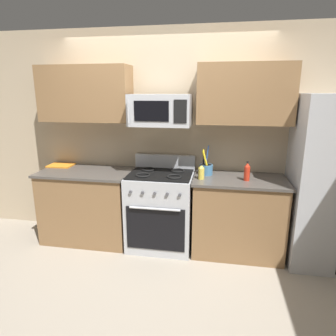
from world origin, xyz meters
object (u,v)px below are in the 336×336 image
(refrigerator, at_px, (336,183))
(bottle_hot_sauce, at_px, (247,172))
(microwave, at_px, (161,110))
(utensil_crock, at_px, (206,169))
(range_oven, at_px, (161,209))
(cutting_board, at_px, (61,165))
(bottle_oil, at_px, (201,172))

(refrigerator, bearing_deg, bottle_hot_sauce, -177.31)
(microwave, xyz_separation_m, bottle_hot_sauce, (0.98, -0.09, -0.65))
(utensil_crock, bearing_deg, range_oven, -168.93)
(cutting_board, height_order, bottle_oil, bottle_oil)
(microwave, bearing_deg, cutting_board, 173.52)
(range_oven, distance_m, refrigerator, 1.96)
(refrigerator, bearing_deg, utensil_crock, 175.02)
(microwave, distance_m, cutting_board, 1.57)
(bottle_oil, bearing_deg, microwave, 165.89)
(range_oven, distance_m, bottle_hot_sauce, 1.12)
(refrigerator, height_order, bottle_hot_sauce, refrigerator)
(microwave, bearing_deg, utensil_crock, 8.17)
(range_oven, relative_size, bottle_oil, 6.09)
(range_oven, height_order, bottle_oil, range_oven)
(bottle_oil, bearing_deg, cutting_board, 171.51)
(range_oven, bearing_deg, microwave, 90.09)
(bottle_hot_sauce, xyz_separation_m, bottle_oil, (-0.50, -0.03, -0.02))
(microwave, relative_size, bottle_oil, 3.85)
(microwave, distance_m, utensil_crock, 0.86)
(refrigerator, distance_m, bottle_oil, 1.43)
(range_oven, bearing_deg, bottle_oil, -11.01)
(cutting_board, xyz_separation_m, bottle_hot_sauce, (2.36, -0.24, 0.09))
(range_oven, bearing_deg, cutting_board, 172.40)
(range_oven, relative_size, cutting_board, 3.50)
(range_oven, distance_m, utensil_crock, 0.74)
(range_oven, height_order, cutting_board, range_oven)
(range_oven, distance_m, cutting_board, 1.46)
(utensil_crock, xyz_separation_m, cutting_board, (-1.91, 0.08, -0.06))
(cutting_board, bearing_deg, microwave, -6.48)
(cutting_board, xyz_separation_m, bottle_oil, (1.86, -0.28, 0.07))
(refrigerator, distance_m, utensil_crock, 1.39)
(microwave, bearing_deg, refrigerator, -1.34)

